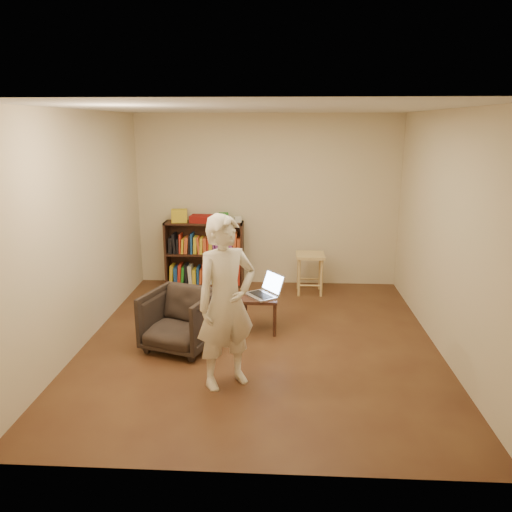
# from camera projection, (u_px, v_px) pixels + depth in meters

# --- Properties ---
(floor) EXTENTS (4.50, 4.50, 0.00)m
(floor) POSITION_uv_depth(u_px,v_px,m) (260.00, 342.00, 5.78)
(floor) COLOR #422315
(floor) RESTS_ON ground
(ceiling) EXTENTS (4.50, 4.50, 0.00)m
(ceiling) POSITION_uv_depth(u_px,v_px,m) (261.00, 108.00, 5.11)
(ceiling) COLOR silver
(ceiling) RESTS_ON wall_back
(wall_back) EXTENTS (4.00, 0.00, 4.00)m
(wall_back) POSITION_uv_depth(u_px,v_px,m) (267.00, 201.00, 7.61)
(wall_back) COLOR beige
(wall_back) RESTS_ON floor
(wall_left) EXTENTS (0.00, 4.50, 4.50)m
(wall_left) POSITION_uv_depth(u_px,v_px,m) (81.00, 230.00, 5.55)
(wall_left) COLOR beige
(wall_left) RESTS_ON floor
(wall_right) EXTENTS (0.00, 4.50, 4.50)m
(wall_right) POSITION_uv_depth(u_px,v_px,m) (447.00, 234.00, 5.34)
(wall_right) COLOR beige
(wall_right) RESTS_ON floor
(bookshelf) EXTENTS (1.20, 0.30, 1.00)m
(bookshelf) POSITION_uv_depth(u_px,v_px,m) (205.00, 257.00, 7.74)
(bookshelf) COLOR black
(bookshelf) RESTS_ON floor
(box_yellow) EXTENTS (0.26, 0.21, 0.19)m
(box_yellow) POSITION_uv_depth(u_px,v_px,m) (179.00, 216.00, 7.55)
(box_yellow) COLOR gold
(box_yellow) RESTS_ON bookshelf
(red_cloth) EXTENTS (0.34, 0.27, 0.11)m
(red_cloth) POSITION_uv_depth(u_px,v_px,m) (201.00, 219.00, 7.54)
(red_cloth) COLOR maroon
(red_cloth) RESTS_ON bookshelf
(box_green) EXTENTS (0.16, 0.16, 0.14)m
(box_green) POSITION_uv_depth(u_px,v_px,m) (224.00, 218.00, 7.54)
(box_green) COLOR #207B22
(box_green) RESTS_ON bookshelf
(box_white) EXTENTS (0.12, 0.12, 0.08)m
(box_white) POSITION_uv_depth(u_px,v_px,m) (238.00, 219.00, 7.56)
(box_white) COLOR beige
(box_white) RESTS_ON bookshelf
(stool) EXTENTS (0.41, 0.41, 0.60)m
(stool) POSITION_uv_depth(u_px,v_px,m) (310.00, 262.00, 7.34)
(stool) COLOR tan
(stool) RESTS_ON floor
(armchair) EXTENTS (0.90, 0.91, 0.66)m
(armchair) POSITION_uv_depth(u_px,v_px,m) (180.00, 320.00, 5.55)
(armchair) COLOR #2B231D
(armchair) RESTS_ON floor
(side_table) EXTENTS (0.43, 0.43, 0.43)m
(side_table) POSITION_uv_depth(u_px,v_px,m) (260.00, 302.00, 6.02)
(side_table) COLOR black
(side_table) RESTS_ON floor
(laptop) EXTENTS (0.52, 0.52, 0.27)m
(laptop) POSITION_uv_depth(u_px,v_px,m) (265.00, 291.00, 6.02)
(laptop) COLOR silver
(laptop) RESTS_ON side_table
(person) EXTENTS (0.73, 0.67, 1.67)m
(person) POSITION_uv_depth(u_px,v_px,m) (226.00, 302.00, 4.65)
(person) COLOR beige
(person) RESTS_ON floor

